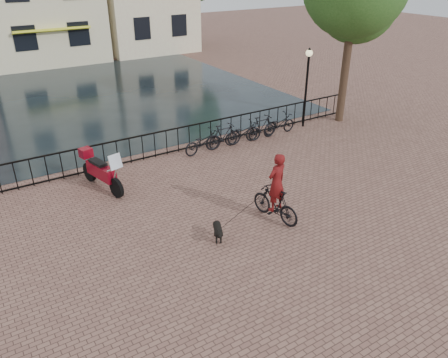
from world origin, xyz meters
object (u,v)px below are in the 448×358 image
lamp_post (307,75)px  cyclist (276,191)px  dog (218,231)px  motorcycle (101,167)px

lamp_post → cyclist: (-6.07, -5.63, -1.44)m
cyclist → dog: 2.09m
cyclist → motorcycle: (-3.68, 4.59, -0.15)m
lamp_post → dog: 10.05m
dog → motorcycle: (-1.70, 4.60, 0.51)m
dog → cyclist: bearing=24.6°
lamp_post → dog: bearing=-145.0°
dog → motorcycle: size_ratio=0.37×
lamp_post → motorcycle: lamp_post is taller
cyclist → dog: cyclist is taller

